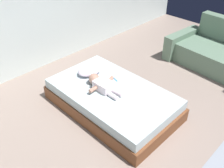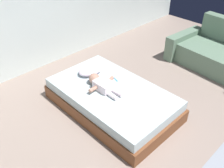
{
  "view_description": "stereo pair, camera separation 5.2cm",
  "coord_description": "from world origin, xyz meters",
  "px_view_note": "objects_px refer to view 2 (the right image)",
  "views": [
    {
      "loc": [
        -2.2,
        -0.98,
        2.52
      ],
      "look_at": [
        -0.13,
        1.08,
        0.46
      ],
      "focal_mm": 39.64,
      "sensor_mm": 36.0,
      "label": 1
    },
    {
      "loc": [
        -2.17,
        -1.02,
        2.52
      ],
      "look_at": [
        -0.13,
        1.08,
        0.46
      ],
      "focal_mm": 39.64,
      "sensor_mm": 36.0,
      "label": 2
    }
  ],
  "objects_px": {
    "pillow": "(91,70)",
    "bed": "(112,99)",
    "toothbrush": "(115,79)",
    "baby": "(102,84)",
    "couch": "(223,55)"
  },
  "relations": [
    {
      "from": "bed",
      "to": "couch",
      "type": "relative_size",
      "value": 1.03
    },
    {
      "from": "toothbrush",
      "to": "couch",
      "type": "relative_size",
      "value": 0.07
    },
    {
      "from": "bed",
      "to": "toothbrush",
      "type": "height_order",
      "value": "toothbrush"
    },
    {
      "from": "pillow",
      "to": "baby",
      "type": "xyz_separation_m",
      "value": [
        -0.15,
        -0.43,
        0.0
      ]
    },
    {
      "from": "couch",
      "to": "bed",
      "type": "bearing_deg",
      "value": 166.07
    },
    {
      "from": "pillow",
      "to": "bed",
      "type": "bearing_deg",
      "value": -96.95
    },
    {
      "from": "baby",
      "to": "couch",
      "type": "relative_size",
      "value": 0.33
    },
    {
      "from": "bed",
      "to": "baby",
      "type": "height_order",
      "value": "baby"
    },
    {
      "from": "bed",
      "to": "pillow",
      "type": "relative_size",
      "value": 4.62
    },
    {
      "from": "baby",
      "to": "toothbrush",
      "type": "distance_m",
      "value": 0.31
    },
    {
      "from": "pillow",
      "to": "couch",
      "type": "xyz_separation_m",
      "value": [
        2.3,
        -1.16,
        -0.15
      ]
    },
    {
      "from": "bed",
      "to": "pillow",
      "type": "xyz_separation_m",
      "value": [
        0.07,
        0.57,
        0.24
      ]
    },
    {
      "from": "pillow",
      "to": "baby",
      "type": "distance_m",
      "value": 0.46
    },
    {
      "from": "toothbrush",
      "to": "pillow",
      "type": "bearing_deg",
      "value": 110.98
    },
    {
      "from": "baby",
      "to": "couch",
      "type": "bearing_deg",
      "value": -16.46
    }
  ]
}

